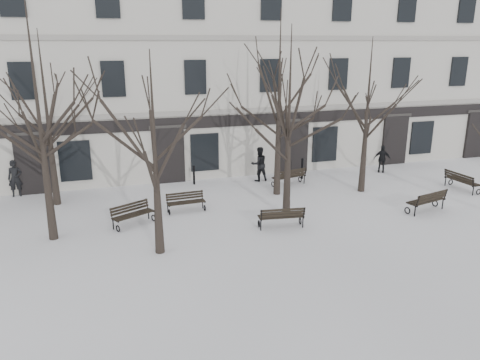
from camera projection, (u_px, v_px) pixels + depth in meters
name	position (u px, v px, depth m)	size (l,w,h in m)	color
ground	(290.00, 231.00, 18.29)	(100.00, 100.00, 0.00)	white
building	(211.00, 69.00, 28.61)	(40.40, 10.20, 11.40)	#BBB7AD
tree_0	(36.00, 93.00, 16.05)	(6.06, 6.06, 8.66)	black
tree_1	(154.00, 131.00, 15.24)	(4.84, 4.84, 6.91)	black
tree_2	(290.00, 101.00, 18.52)	(5.44, 5.44, 7.78)	black
tree_4	(45.00, 98.00, 19.97)	(5.36, 5.36, 7.66)	black
tree_5	(279.00, 82.00, 21.23)	(5.98, 5.98, 8.54)	black
tree_6	(368.00, 98.00, 21.88)	(5.15, 5.15, 7.35)	black
bench_0	(132.00, 214.00, 18.80)	(1.81, 1.35, 0.88)	black
bench_1	(281.00, 216.00, 18.46)	(1.87, 0.87, 0.91)	black
bench_2	(427.00, 200.00, 20.21)	(2.02, 1.14, 0.97)	black
bench_3	(186.00, 201.00, 20.31)	(1.68, 0.69, 0.83)	black
bench_4	(290.00, 176.00, 23.92)	(1.90, 1.06, 0.91)	black
bench_5	(461.00, 180.00, 23.18)	(0.83, 1.88, 0.92)	black
bollard_a	(194.00, 174.00, 24.13)	(0.13, 0.13, 1.01)	black
bollard_b	(302.00, 168.00, 25.11)	(0.15, 0.15, 1.14)	black
pedestrian_a	(18.00, 196.00, 22.43)	(0.65, 0.42, 1.77)	black
pedestrian_b	(259.00, 181.00, 24.90)	(0.89, 0.69, 1.83)	black
pedestrian_c	(381.00, 172.00, 26.45)	(0.92, 0.38, 1.56)	black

